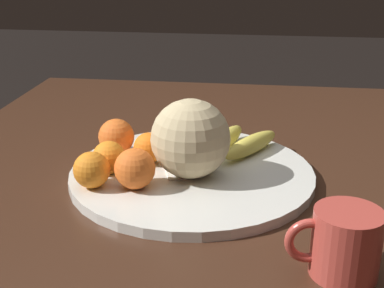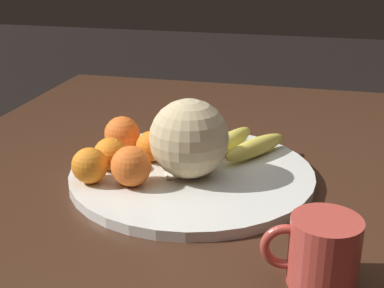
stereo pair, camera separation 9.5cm
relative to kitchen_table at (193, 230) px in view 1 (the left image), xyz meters
name	(u,v)px [view 1 (the left image)]	position (x,y,z in m)	size (l,w,h in m)	color
kitchen_table	(193,230)	(0.00, 0.00, 0.00)	(1.43, 1.09, 0.75)	#3D2316
fruit_bowl	(192,174)	(-0.03, -0.01, 0.10)	(0.44, 0.44, 0.02)	silver
melon	(190,139)	(-0.01, -0.01, 0.18)	(0.14, 0.14, 0.14)	#C6B284
banana_bunch	(210,139)	(-0.14, 0.01, 0.12)	(0.20, 0.25, 0.04)	#473819
orange_front_left	(149,148)	(-0.06, -0.09, 0.13)	(0.06, 0.06, 0.06)	orange
orange_front_right	(92,170)	(0.06, -0.16, 0.14)	(0.06, 0.06, 0.06)	orange
orange_mid_center	(164,139)	(-0.11, -0.07, 0.13)	(0.06, 0.06, 0.06)	orange
orange_back_left	(116,137)	(-0.09, -0.16, 0.14)	(0.07, 0.07, 0.07)	orange
orange_back_right	(108,158)	(0.00, -0.15, 0.14)	(0.06, 0.06, 0.06)	orange
orange_top_small	(135,169)	(0.05, -0.09, 0.14)	(0.07, 0.07, 0.07)	orange
produce_tag	(175,170)	(-0.02, -0.04, 0.11)	(0.09, 0.06, 0.00)	white
ceramic_mug	(344,243)	(0.23, 0.22, 0.13)	(0.09, 0.12, 0.09)	#B74238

